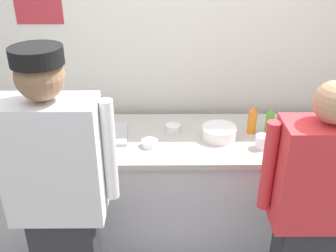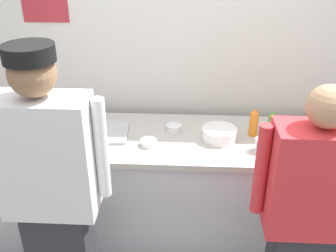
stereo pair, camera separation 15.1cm
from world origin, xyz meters
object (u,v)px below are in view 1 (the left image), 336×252
at_px(chef_near_left, 59,197).
at_px(ramekin_green_sauce, 150,143).
at_px(sheet_tray, 90,135).
at_px(squeeze_bottle_primary, 252,120).
at_px(chef_center, 312,211).
at_px(deli_cup, 262,142).
at_px(ramekin_orange_sauce, 173,127).
at_px(squeeze_bottle_secondary, 270,121).
at_px(plate_stack_rear, 219,132).
at_px(plate_stack_front, 26,128).

height_order(chef_near_left, ramekin_green_sauce, chef_near_left).
height_order(sheet_tray, squeeze_bottle_primary, squeeze_bottle_primary).
bearing_deg(chef_center, chef_near_left, -179.87).
distance_m(chef_near_left, squeeze_bottle_primary, 1.43).
relative_size(ramekin_green_sauce, deli_cup, 1.21).
bearing_deg(deli_cup, chef_center, -75.68).
bearing_deg(ramekin_orange_sauce, squeeze_bottle_secondary, -1.75).
relative_size(chef_center, ramekin_orange_sauce, 14.53).
relative_size(plate_stack_rear, ramekin_green_sauce, 2.19).
distance_m(squeeze_bottle_primary, ramekin_orange_sauce, 0.57).
xyz_separation_m(chef_near_left, deli_cup, (1.21, 0.60, -0.01)).
distance_m(chef_center, squeeze_bottle_primary, 0.84).
height_order(ramekin_green_sauce, deli_cup, deli_cup).
bearing_deg(squeeze_bottle_secondary, squeeze_bottle_primary, -171.59).
bearing_deg(ramekin_green_sauce, plate_stack_rear, 12.82).
bearing_deg(deli_cup, plate_stack_rear, 152.64).
xyz_separation_m(plate_stack_front, plate_stack_rear, (1.37, -0.06, -0.01)).
bearing_deg(ramekin_orange_sauce, squeeze_bottle_primary, -4.10).
xyz_separation_m(squeeze_bottle_primary, squeeze_bottle_secondary, (0.13, 0.02, -0.01)).
bearing_deg(sheet_tray, squeeze_bottle_secondary, 3.10).
distance_m(chef_near_left, deli_cup, 1.35).
height_order(ramekin_orange_sauce, deli_cup, deli_cup).
bearing_deg(plate_stack_front, ramekin_green_sauce, -11.01).
distance_m(chef_center, ramekin_green_sauce, 1.10).
relative_size(chef_center, plate_stack_front, 6.83).
bearing_deg(squeeze_bottle_primary, deli_cup, -82.52).
bearing_deg(squeeze_bottle_secondary, deli_cup, -113.78).
height_order(chef_center, squeeze_bottle_secondary, chef_center).
distance_m(plate_stack_rear, squeeze_bottle_secondary, 0.38).
xyz_separation_m(plate_stack_rear, sheet_tray, (-0.91, 0.02, -0.03)).
xyz_separation_m(plate_stack_rear, ramekin_orange_sauce, (-0.32, 0.11, -0.02)).
relative_size(plate_stack_front, ramekin_green_sauce, 2.12).
bearing_deg(deli_cup, sheet_tray, 172.18).
height_order(plate_stack_front, ramekin_green_sauce, plate_stack_front).
relative_size(squeeze_bottle_secondary, ramekin_green_sauce, 1.65).
relative_size(chef_center, squeeze_bottle_secondary, 8.77).
bearing_deg(sheet_tray, chef_center, -29.60).
bearing_deg(plate_stack_front, chef_center, -23.98).
height_order(squeeze_bottle_primary, ramekin_green_sauce, squeeze_bottle_primary).
bearing_deg(plate_stack_front, deli_cup, -7.03).
height_order(sheet_tray, ramekin_orange_sauce, ramekin_orange_sauce).
bearing_deg(squeeze_bottle_secondary, sheet_tray, -176.90).
bearing_deg(sheet_tray, plate_stack_rear, -1.42).
relative_size(sheet_tray, ramekin_orange_sauce, 4.80).
relative_size(plate_stack_front, ramekin_orange_sauce, 2.13).
relative_size(chef_near_left, ramekin_green_sauce, 16.01).
bearing_deg(squeeze_bottle_primary, sheet_tray, -177.51).
xyz_separation_m(plate_stack_rear, squeeze_bottle_secondary, (0.37, 0.09, 0.04)).
relative_size(plate_stack_front, deli_cup, 2.58).
bearing_deg(ramekin_green_sauce, sheet_tray, 162.77).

